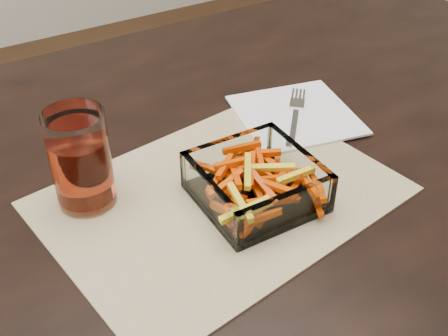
{
  "coord_description": "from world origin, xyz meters",
  "views": [
    {
      "loc": [
        -0.34,
        -0.6,
        1.24
      ],
      "look_at": [
        -0.02,
        -0.09,
        0.78
      ],
      "focal_mm": 45.0,
      "sensor_mm": 36.0,
      "label": 1
    }
  ],
  "objects_px": {
    "dining_table": "(207,194)",
    "fork": "(296,114)",
    "glass_bowl": "(256,185)",
    "tumbler": "(81,163)"
  },
  "relations": [
    {
      "from": "glass_bowl",
      "to": "fork",
      "type": "xyz_separation_m",
      "value": [
        0.17,
        0.14,
        -0.02
      ]
    },
    {
      "from": "fork",
      "to": "glass_bowl",
      "type": "bearing_deg",
      "value": -99.82
    },
    {
      "from": "dining_table",
      "to": "tumbler",
      "type": "height_order",
      "value": "tumbler"
    },
    {
      "from": "tumbler",
      "to": "fork",
      "type": "xyz_separation_m",
      "value": [
        0.36,
        0.02,
        -0.06
      ]
    },
    {
      "from": "dining_table",
      "to": "tumbler",
      "type": "distance_m",
      "value": 0.25
    },
    {
      "from": "dining_table",
      "to": "fork",
      "type": "relative_size",
      "value": 11.22
    },
    {
      "from": "tumbler",
      "to": "glass_bowl",
      "type": "bearing_deg",
      "value": -31.13
    },
    {
      "from": "tumbler",
      "to": "fork",
      "type": "height_order",
      "value": "tumbler"
    },
    {
      "from": "dining_table",
      "to": "glass_bowl",
      "type": "xyz_separation_m",
      "value": [
        -0.0,
        -0.14,
        0.11
      ]
    },
    {
      "from": "glass_bowl",
      "to": "tumbler",
      "type": "distance_m",
      "value": 0.23
    }
  ]
}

